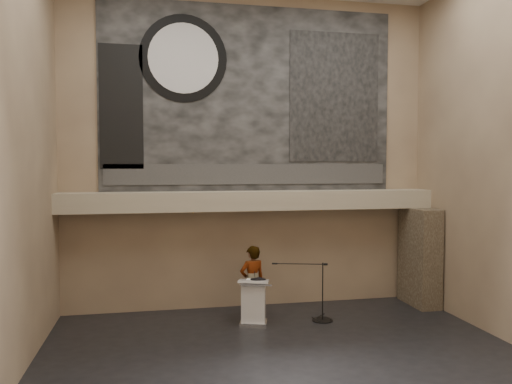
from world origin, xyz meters
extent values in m
plane|color=black|center=(0.00, 0.00, 0.00)|extent=(10.00, 10.00, 0.00)
cube|color=#7C654F|center=(0.00, 4.00, 4.25)|extent=(10.00, 0.02, 8.50)
cube|color=#7C654F|center=(0.00, -4.00, 4.25)|extent=(10.00, 0.02, 8.50)
cube|color=#7C654F|center=(-5.00, 0.00, 4.25)|extent=(0.02, 8.00, 8.50)
cube|color=tan|center=(0.00, 3.60, 2.95)|extent=(10.00, 0.80, 0.50)
cylinder|color=#B2893D|center=(-1.60, 3.55, 2.67)|extent=(0.04, 0.04, 0.06)
cylinder|color=#B2893D|center=(1.90, 3.55, 2.67)|extent=(0.04, 0.04, 0.06)
cube|color=black|center=(0.00, 3.97, 5.70)|extent=(8.00, 0.05, 5.00)
cube|color=#303030|center=(0.00, 3.93, 3.65)|extent=(7.76, 0.02, 0.55)
cylinder|color=black|center=(-1.80, 3.93, 6.70)|extent=(2.30, 0.02, 2.30)
cylinder|color=silver|center=(-1.80, 3.91, 6.70)|extent=(1.84, 0.02, 1.84)
cube|color=black|center=(2.40, 3.93, 5.80)|extent=(2.60, 0.02, 3.60)
cube|color=black|center=(-3.40, 3.93, 5.40)|extent=(1.10, 0.02, 3.20)
cube|color=#413528|center=(4.65, 3.15, 1.35)|extent=(0.60, 1.40, 2.70)
cube|color=silver|center=(-0.24, 2.34, 0.04)|extent=(0.76, 0.66, 0.08)
cube|color=white|center=(-0.24, 2.34, 0.56)|extent=(0.66, 0.54, 0.96)
cube|color=white|center=(-0.24, 2.32, 1.07)|extent=(0.85, 0.70, 0.13)
cube|color=black|center=(-0.13, 2.30, 1.12)|extent=(0.37, 0.34, 0.04)
cube|color=white|center=(-0.31, 2.35, 1.10)|extent=(0.31, 0.36, 0.00)
imported|color=silver|center=(-0.17, 2.84, 0.93)|extent=(0.77, 0.61, 1.86)
cylinder|color=black|center=(1.52, 2.29, 0.01)|extent=(0.52, 0.52, 0.02)
cylinder|color=black|center=(1.52, 2.29, 0.73)|extent=(0.03, 0.03, 1.47)
cylinder|color=black|center=(0.94, 2.46, 1.43)|extent=(1.29, 0.38, 0.02)
camera|label=1|loc=(-2.57, -9.44, 3.88)|focal=35.00mm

